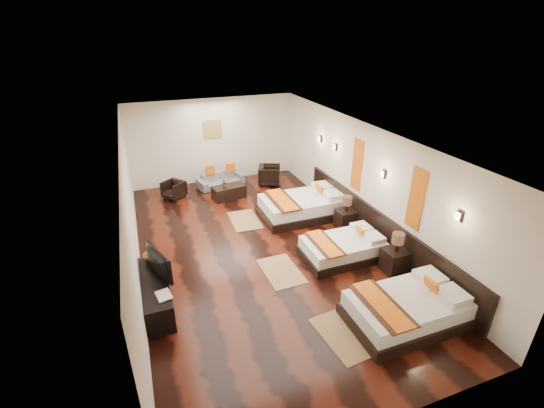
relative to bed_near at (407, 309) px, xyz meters
name	(u,v)px	position (x,y,z in m)	size (l,w,h in m)	color
floor	(260,248)	(-1.70, 3.24, -0.27)	(5.50, 9.50, 0.01)	black
ceiling	(258,135)	(-1.70, 3.24, 2.53)	(5.50, 9.50, 0.01)	white
back_wall	(213,141)	(-1.70, 7.99, 1.13)	(5.50, 0.01, 2.80)	silver
left_wall	(131,216)	(-4.45, 3.24, 1.13)	(0.01, 9.50, 2.80)	silver
right_wall	(363,180)	(1.05, 3.24, 1.13)	(0.01, 9.50, 2.80)	silver
headboard_panel	(376,228)	(1.01, 2.44, 0.18)	(0.08, 6.60, 0.90)	black
bed_near	(407,309)	(0.00, 0.00, 0.00)	(2.09, 1.32, 0.80)	black
bed_mid	(343,248)	(0.00, 2.22, -0.03)	(1.85, 1.16, 0.71)	black
bed_far	(303,206)	(0.00, 4.46, 0.03)	(2.30, 1.45, 0.88)	black
nightstand_a	(395,258)	(0.75, 1.35, 0.06)	(0.48, 0.48, 0.95)	black
nightstand_b	(346,217)	(0.75, 3.40, 0.05)	(0.47, 0.47, 0.93)	black
jute_mat_near	(344,335)	(-1.23, 0.07, -0.27)	(0.75, 1.20, 0.01)	#93754B
jute_mat_mid	(281,271)	(-1.56, 2.20, -0.27)	(0.75, 1.20, 0.01)	#93754B
jute_mat_far	(245,220)	(-1.62, 4.76, -0.27)	(0.75, 1.20, 0.01)	#93754B
tv_console	(156,292)	(-4.20, 2.06, 0.00)	(0.50, 1.80, 0.55)	black
tv	(154,264)	(-4.15, 2.20, 0.55)	(0.94, 0.12, 0.54)	black
book	(157,298)	(-4.20, 1.52, 0.29)	(0.25, 0.33, 0.03)	black
figurine	(150,254)	(-4.20, 2.77, 0.44)	(0.31, 0.31, 0.32)	brown
sofa	(221,179)	(-1.64, 7.42, -0.04)	(1.57, 0.62, 0.46)	slate
armchair_left	(174,190)	(-3.24, 6.98, 0.00)	(0.59, 0.60, 0.55)	black
armchair_right	(269,175)	(-0.07, 6.97, 0.05)	(0.70, 0.72, 0.65)	black
coffee_table	(229,192)	(-1.64, 6.37, -0.07)	(1.00, 0.50, 0.40)	black
table_plant	(225,183)	(-1.76, 6.37, 0.26)	(0.24, 0.21, 0.26)	#29541C
orange_panel_a	(416,199)	(1.03, 1.34, 1.43)	(0.04, 0.40, 1.30)	#D86014
orange_panel_b	(357,165)	(1.03, 3.54, 1.43)	(0.04, 0.40, 1.30)	#D86014
sconce_near	(459,216)	(1.01, 0.24, 1.58)	(0.07, 0.12, 0.18)	black
sconce_mid	(383,174)	(1.01, 2.44, 1.58)	(0.07, 0.12, 0.18)	black
sconce_far	(335,147)	(1.01, 4.64, 1.58)	(0.07, 0.12, 0.18)	black
sconce_lounge	(320,139)	(1.01, 5.54, 1.58)	(0.07, 0.12, 0.18)	black
gold_artwork	(212,129)	(-1.70, 7.97, 1.53)	(0.60, 0.04, 0.60)	#AD873F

